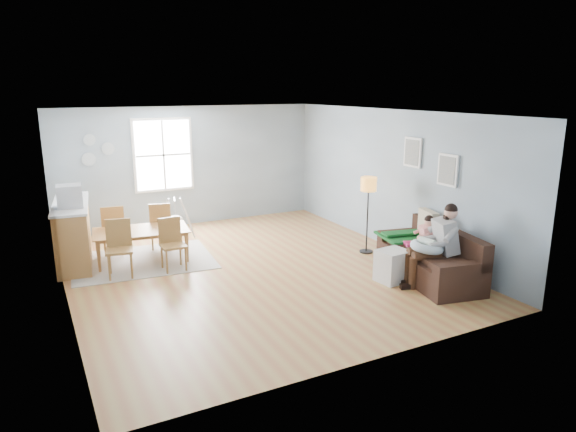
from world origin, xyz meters
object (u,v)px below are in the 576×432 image
monitor (69,196)px  baby_swing (175,219)px  sofa (432,260)px  chair_sw (119,244)px  toddler (423,234)px  dining_table (142,246)px  storage_cube (392,266)px  counter (73,232)px  chair_ne (160,223)px  floor_lamp (368,191)px  chair_nw (113,227)px  chair_se (172,241)px  father (436,242)px

monitor → baby_swing: 2.68m
sofa → baby_swing: 5.47m
chair_sw → baby_swing: bearing=53.2°
toddler → dining_table: bearing=144.9°
storage_cube → counter: bearing=142.9°
storage_cube → chair_sw: bearing=149.0°
chair_sw → chair_ne: 1.49m
chair_ne → chair_sw: bearing=-130.6°
toddler → monitor: bearing=150.1°
floor_lamp → dining_table: floor_lamp is taller
chair_nw → baby_swing: 1.62m
dining_table → chair_ne: bearing=56.7°
dining_table → storage_cube: bearing=-33.2°
chair_se → chair_nw: (-0.77, 1.28, 0.03)m
toddler → floor_lamp: (-0.12, 1.40, 0.51)m
floor_lamp → chair_nw: 4.86m
father → floor_lamp: floor_lamp is taller
sofa → chair_sw: chair_sw is taller
baby_swing → chair_se: bearing=-106.8°
storage_cube → toddler: bearing=3.9°
chair_nw → chair_sw: bearing=-94.5°
father → chair_sw: 5.20m
storage_cube → chair_sw: 4.56m
counter → baby_swing: bearing=23.7°
monitor → baby_swing: monitor is taller
storage_cube → dining_table: (-3.42, 2.90, 0.03)m
chair_nw → toddler: bearing=-38.1°
father → dining_table: (-3.92, 3.33, -0.42)m
sofa → father: (-0.19, -0.26, 0.42)m
counter → chair_sw: bearing=-60.2°
toddler → chair_sw: (-4.56, 2.30, -0.16)m
sofa → chair_se: bearing=147.0°
floor_lamp → chair_ne: floor_lamp is taller
floor_lamp → counter: size_ratio=0.72×
sofa → chair_sw: size_ratio=2.32×
monitor → counter: bearing=85.6°
toddler → storage_cube: (-0.65, -0.04, -0.44)m
storage_cube → chair_ne: 4.55m
sofa → counter: 6.32m
floor_lamp → chair_sw: bearing=168.6°
dining_table → chair_nw: 0.79m
chair_ne → floor_lamp: bearing=-30.3°
father → dining_table: father is taller
floor_lamp → sofa: bearing=-84.2°
toddler → baby_swing: toddler is taller
toddler → chair_sw: size_ratio=0.83×
floor_lamp → chair_se: bearing=167.2°
chair_nw → dining_table: bearing=-58.5°
sofa → chair_se: (-3.73, 2.42, 0.21)m
counter → monitor: 0.83m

